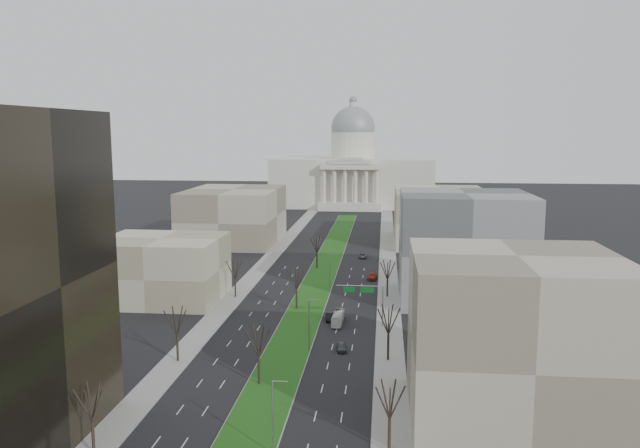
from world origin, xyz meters
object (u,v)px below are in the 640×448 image
Objects in this scene: car_grey_near at (341,347)px; box_van at (338,318)px; car_grey_far at (363,256)px; car_red at (372,276)px; car_black at (330,317)px.

car_grey_near is 0.48× the size of box_van.
car_grey_near is 80.11m from car_grey_far.
box_van is at bearing -94.05° from car_red.
car_black reaches higher than car_grey_far.
car_grey_far is 64.89m from box_van.
car_grey_far is at bearing 79.01° from car_black.
car_red is 1.17× the size of car_grey_far.
car_grey_near is 15.37m from box_van.
car_grey_far is (4.38, 62.84, -0.09)m from car_black.
box_van reaches higher than car_red.
car_grey_near is at bearing -85.30° from car_black.
car_grey_near is at bearing -94.62° from car_grey_far.
box_van is at bearing 87.47° from car_grey_near.
car_grey_near is 0.89× the size of car_black.
box_van is at bearing -96.30° from car_grey_far.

